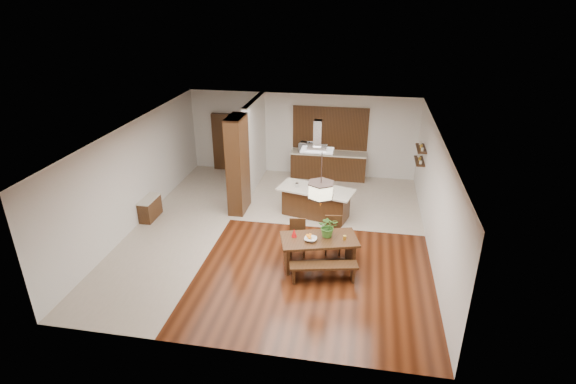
% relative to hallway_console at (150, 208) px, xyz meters
% --- Properties ---
extents(room_shell, '(9.00, 9.04, 2.92)m').
position_rel_hallway_console_xyz_m(room_shell, '(3.81, -0.20, 1.75)').
color(room_shell, '#37170A').
rests_on(room_shell, ground).
extents(tile_hallway, '(2.50, 9.00, 0.01)m').
position_rel_hallway_console_xyz_m(tile_hallway, '(1.06, -0.20, -0.31)').
color(tile_hallway, beige).
rests_on(tile_hallway, ground).
extents(tile_kitchen, '(5.50, 4.00, 0.01)m').
position_rel_hallway_console_xyz_m(tile_kitchen, '(5.06, 2.30, -0.31)').
color(tile_kitchen, beige).
rests_on(tile_kitchen, ground).
extents(soffit_band, '(8.00, 9.00, 0.02)m').
position_rel_hallway_console_xyz_m(soffit_band, '(3.81, -0.20, 2.57)').
color(soffit_band, '#361D0D').
rests_on(soffit_band, room_shell).
extents(partition_pier, '(0.45, 1.00, 2.90)m').
position_rel_hallway_console_xyz_m(partition_pier, '(2.41, 1.00, 1.14)').
color(partition_pier, black).
rests_on(partition_pier, ground).
extents(partition_stub, '(0.18, 2.40, 2.90)m').
position_rel_hallway_console_xyz_m(partition_stub, '(2.41, 3.10, 1.14)').
color(partition_stub, silver).
rests_on(partition_stub, ground).
extents(hallway_console, '(0.37, 0.88, 0.63)m').
position_rel_hallway_console_xyz_m(hallway_console, '(0.00, 0.00, 0.00)').
color(hallway_console, black).
rests_on(hallway_console, ground).
extents(hallway_doorway, '(1.10, 0.20, 2.10)m').
position_rel_hallway_console_xyz_m(hallway_doorway, '(1.11, 4.20, 0.74)').
color(hallway_doorway, black).
rests_on(hallway_doorway, ground).
extents(rear_counter, '(2.60, 0.62, 0.95)m').
position_rel_hallway_console_xyz_m(rear_counter, '(4.81, 4.00, 0.16)').
color(rear_counter, black).
rests_on(rear_counter, ground).
extents(kitchen_window, '(2.60, 0.08, 1.50)m').
position_rel_hallway_console_xyz_m(kitchen_window, '(4.81, 4.26, 1.44)').
color(kitchen_window, '#A55D31').
rests_on(kitchen_window, room_shell).
extents(shelf_lower, '(0.26, 0.90, 0.04)m').
position_rel_hallway_console_xyz_m(shelf_lower, '(7.68, 2.40, 1.08)').
color(shelf_lower, black).
rests_on(shelf_lower, room_shell).
extents(shelf_upper, '(0.26, 0.90, 0.04)m').
position_rel_hallway_console_xyz_m(shelf_upper, '(7.68, 2.40, 1.49)').
color(shelf_upper, black).
rests_on(shelf_upper, room_shell).
extents(dining_table, '(1.97, 1.36, 0.75)m').
position_rel_hallway_console_xyz_m(dining_table, '(5.11, -1.60, 0.23)').
color(dining_table, black).
rests_on(dining_table, ground).
extents(dining_bench, '(1.59, 0.65, 0.44)m').
position_rel_hallway_console_xyz_m(dining_bench, '(5.29, -2.22, -0.10)').
color(dining_bench, black).
rests_on(dining_bench, ground).
extents(dining_chair_left, '(0.47, 0.47, 0.92)m').
position_rel_hallway_console_xyz_m(dining_chair_left, '(4.53, -1.19, 0.14)').
color(dining_chair_left, black).
rests_on(dining_chair_left, ground).
extents(dining_chair_right, '(0.47, 0.47, 0.95)m').
position_rel_hallway_console_xyz_m(dining_chair_right, '(5.39, -0.95, 0.16)').
color(dining_chair_right, black).
rests_on(dining_chair_right, ground).
extents(pendant_lantern, '(0.64, 0.64, 1.31)m').
position_rel_hallway_console_xyz_m(pendant_lantern, '(5.11, -1.60, 1.93)').
color(pendant_lantern, beige).
rests_on(pendant_lantern, room_shell).
extents(foliage_plant, '(0.52, 0.47, 0.53)m').
position_rel_hallway_console_xyz_m(foliage_plant, '(5.30, -1.46, 0.70)').
color(foliage_plant, '#386E24').
rests_on(foliage_plant, dining_table).
extents(fruit_bowl, '(0.31, 0.31, 0.07)m').
position_rel_hallway_console_xyz_m(fruit_bowl, '(4.92, -1.74, 0.47)').
color(fruit_bowl, beige).
rests_on(fruit_bowl, dining_table).
extents(napkin_cone, '(0.16, 0.16, 0.21)m').
position_rel_hallway_console_xyz_m(napkin_cone, '(4.51, -1.62, 0.54)').
color(napkin_cone, red).
rests_on(napkin_cone, dining_table).
extents(gold_ornament, '(0.09, 0.09, 0.11)m').
position_rel_hallway_console_xyz_m(gold_ornament, '(5.70, -1.56, 0.49)').
color(gold_ornament, gold).
rests_on(gold_ornament, dining_table).
extents(kitchen_island, '(2.32, 1.44, 0.89)m').
position_rel_hallway_console_xyz_m(kitchen_island, '(4.73, 0.98, 0.14)').
color(kitchen_island, black).
rests_on(kitchen_island, ground).
extents(range_hood, '(0.90, 0.55, 0.87)m').
position_rel_hallway_console_xyz_m(range_hood, '(4.73, 0.98, 2.15)').
color(range_hood, silver).
rests_on(range_hood, room_shell).
extents(island_cup, '(0.14, 0.14, 0.09)m').
position_rel_hallway_console_xyz_m(island_cup, '(5.16, 0.85, 0.62)').
color(island_cup, silver).
rests_on(island_cup, kitchen_island).
extents(microwave, '(0.60, 0.46, 0.30)m').
position_rel_hallway_console_xyz_m(microwave, '(4.05, 4.00, 0.79)').
color(microwave, silver).
rests_on(microwave, rear_counter).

